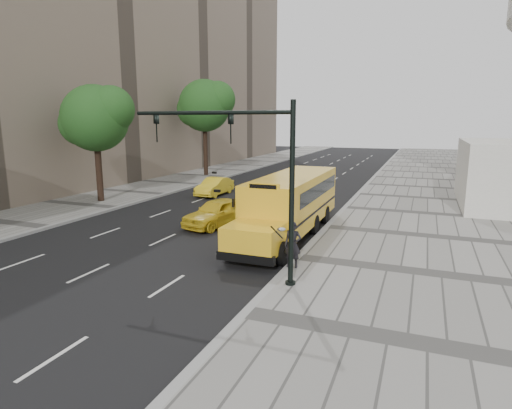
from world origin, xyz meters
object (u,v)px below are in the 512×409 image
at_px(taxi_far, 215,186).
at_px(traffic_signal, 253,169).
at_px(tree_c, 205,105).
at_px(tree_b, 96,118).
at_px(pedestrian, 293,245).
at_px(school_bus, 292,200).
at_px(taxi_near, 218,212).

bearing_deg(taxi_far, traffic_signal, -58.15).
relative_size(tree_c, taxi_far, 2.37).
distance_m(tree_b, pedestrian, 19.20).
bearing_deg(school_bus, tree_c, 128.38).
bearing_deg(tree_b, taxi_far, 43.60).
height_order(tree_c, pedestrian, tree_c).
xyz_separation_m(school_bus, pedestrian, (1.65, -5.30, -0.72)).
xyz_separation_m(taxi_far, traffic_signal, (9.60, -15.86, 3.41)).
xyz_separation_m(tree_c, taxi_far, (5.99, -9.99, -6.54)).
bearing_deg(school_bus, traffic_signal, -84.38).
height_order(tree_b, pedestrian, tree_b).
distance_m(tree_b, traffic_signal, 18.70).
bearing_deg(tree_c, taxi_far, -59.05).
relative_size(tree_b, taxi_far, 1.97).
relative_size(school_bus, taxi_far, 2.79).
distance_m(tree_c, pedestrian, 29.89).
distance_m(tree_c, school_bus, 24.61).
bearing_deg(taxi_near, tree_b, 179.08).
bearing_deg(pedestrian, traffic_signal, -125.41).
xyz_separation_m(taxi_near, taxi_far, (-4.63, 8.72, -0.07)).
distance_m(tree_c, taxi_far, 13.36).
bearing_deg(taxi_near, taxi_far, 132.81).
bearing_deg(tree_c, school_bus, -51.62).
xyz_separation_m(tree_b, school_bus, (14.91, -3.11, -4.15)).
distance_m(tree_b, school_bus, 15.79).
height_order(tree_b, taxi_far, tree_b).
bearing_deg(tree_b, school_bus, -11.78).
height_order(taxi_near, taxi_far, taxi_near).
bearing_deg(tree_b, traffic_signal, -33.02).
distance_m(tree_b, tree_c, 15.76).
height_order(pedestrian, traffic_signal, traffic_signal).
relative_size(taxi_far, traffic_signal, 0.65).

